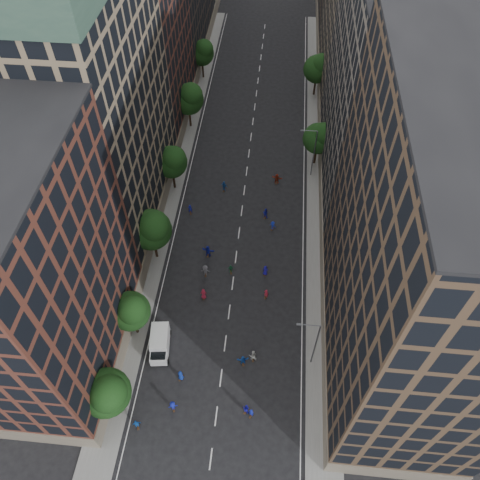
{
  "coord_description": "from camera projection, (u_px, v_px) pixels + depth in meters",
  "views": [
    {
      "loc": [
        4.33,
        -12.81,
        53.29
      ],
      "look_at": [
        0.43,
        28.55,
        2.0
      ],
      "focal_mm": 35.0,
      "sensor_mm": 36.0,
      "label": 1
    }
  ],
  "objects": [
    {
      "name": "skater_5",
      "position": [
        243.0,
        360.0,
        55.89
      ],
      "size": [
        1.55,
        0.78,
        1.59
      ],
      "primitive_type": "imported",
      "rotation": [
        0.0,
        0.0,
        3.36
      ],
      "color": "#1547AC",
      "rests_on": "ground"
    },
    {
      "name": "tree_left_0",
      "position": [
        107.0,
        393.0,
        48.13
      ],
      "size": [
        5.2,
        5.2,
        8.83
      ],
      "color": "black",
      "rests_on": "ground"
    },
    {
      "name": "skater_16",
      "position": [
        224.0,
        186.0,
        74.33
      ],
      "size": [
        1.16,
        0.86,
        1.83
      ],
      "primitive_type": "imported",
      "rotation": [
        0.0,
        0.0,
        2.71
      ],
      "color": "#154CAA",
      "rests_on": "ground"
    },
    {
      "name": "bldg_right_b",
      "position": [
        387.0,
        95.0,
        63.32
      ],
      "size": [
        14.0,
        28.0,
        33.0
      ],
      "primitive_type": "cube",
      "color": "#635B51",
      "rests_on": "ground"
    },
    {
      "name": "tree_left_4",
      "position": [
        189.0,
        98.0,
        80.6
      ],
      "size": [
        5.4,
        5.4,
        9.08
      ],
      "color": "black",
      "rests_on": "ground"
    },
    {
      "name": "skater_15",
      "position": [
        273.0,
        226.0,
        69.33
      ],
      "size": [
        1.12,
        0.92,
        1.51
      ],
      "primitive_type": "imported",
      "rotation": [
        0.0,
        0.0,
        2.71
      ],
      "color": "#1528AF",
      "rests_on": "ground"
    },
    {
      "name": "tree_left_5",
      "position": [
        202.0,
        52.0,
        90.96
      ],
      "size": [
        4.8,
        4.8,
        8.33
      ],
      "color": "black",
      "rests_on": "ground"
    },
    {
      "name": "skater_9",
      "position": [
        205.0,
        271.0,
        63.94
      ],
      "size": [
        1.25,
        0.73,
        1.91
      ],
      "primitive_type": "imported",
      "rotation": [
        0.0,
        0.0,
        3.15
      ],
      "color": "#48484E",
      "rests_on": "ground"
    },
    {
      "name": "bldg_right_a",
      "position": [
        423.0,
        259.0,
        43.98
      ],
      "size": [
        14.0,
        30.0,
        36.0
      ],
      "primitive_type": "cube",
      "color": "#4C3828",
      "rests_on": "ground"
    },
    {
      "name": "skater_8",
      "position": [
        253.0,
        356.0,
        56.1
      ],
      "size": [
        1.01,
        0.83,
        1.91
      ],
      "primitive_type": "imported",
      "rotation": [
        0.0,
        0.0,
        3.27
      ],
      "color": "#BBBBB7",
      "rests_on": "ground"
    },
    {
      "name": "tree_right_a",
      "position": [
        320.0,
        137.0,
        74.63
      ],
      "size": [
        5.0,
        5.0,
        8.39
      ],
      "color": "black",
      "rests_on": "ground"
    },
    {
      "name": "tree_right_b",
      "position": [
        318.0,
        68.0,
        86.91
      ],
      "size": [
        5.2,
        5.2,
        8.83
      ],
      "color": "black",
      "rests_on": "ground"
    },
    {
      "name": "skater_13",
      "position": [
        190.0,
        209.0,
        71.29
      ],
      "size": [
        0.69,
        0.53,
        1.69
      ],
      "primitive_type": "imported",
      "rotation": [
        0.0,
        0.0,
        3.37
      ],
      "color": "#121A99",
      "rests_on": "ground"
    },
    {
      "name": "bldg_left_b",
      "position": [
        93.0,
        116.0,
        59.54
      ],
      "size": [
        14.0,
        26.0,
        34.0
      ],
      "primitive_type": "cube",
      "color": "#857157",
      "rests_on": "ground"
    },
    {
      "name": "tree_left_1",
      "position": [
        131.0,
        311.0,
        54.72
      ],
      "size": [
        4.8,
        4.8,
        8.21
      ],
      "color": "black",
      "rests_on": "ground"
    },
    {
      "name": "skater_10",
      "position": [
        231.0,
        269.0,
        64.36
      ],
      "size": [
        0.97,
        0.58,
        1.55
      ],
      "primitive_type": "imported",
      "rotation": [
        0.0,
        0.0,
        3.37
      ],
      "color": "#1D633A",
      "rests_on": "ground"
    },
    {
      "name": "skater_2",
      "position": [
        246.0,
        409.0,
        52.27
      ],
      "size": [
        0.94,
        0.86,
        1.58
      ],
      "primitive_type": "imported",
      "rotation": [
        0.0,
        0.0,
        2.73
      ],
      "color": "#1916B9",
      "rests_on": "ground"
    },
    {
      "name": "bldg_left_c",
      "position": [
        139.0,
        46.0,
        76.28
      ],
      "size": [
        14.0,
        20.0,
        28.0
      ],
      "primitive_type": "cube",
      "color": "#562B21",
      "rests_on": "ground"
    },
    {
      "name": "skater_14",
      "position": [
        265.0,
        213.0,
        70.73
      ],
      "size": [
        1.05,
        0.94,
        1.77
      ],
      "primitive_type": "imported",
      "rotation": [
        0.0,
        0.0,
        2.77
      ],
      "color": "#13199B",
      "rests_on": "ground"
    },
    {
      "name": "bldg_left_a",
      "position": [
        27.0,
        280.0,
        46.06
      ],
      "size": [
        14.0,
        22.0,
        30.0
      ],
      "primitive_type": "cube",
      "color": "#562B21",
      "rests_on": "ground"
    },
    {
      "name": "cargo_van",
      "position": [
        160.0,
        343.0,
        56.7
      ],
      "size": [
        2.77,
        4.99,
        2.54
      ],
      "rotation": [
        0.0,
        0.0,
        0.12
      ],
      "color": "silver",
      "rests_on": "ground"
    },
    {
      "name": "sidewalk_left",
      "position": [
        178.0,
        156.0,
        80.11
      ],
      "size": [
        4.0,
        105.0,
        0.15
      ],
      "primitive_type": "cube",
      "color": "slate",
      "rests_on": "ground"
    },
    {
      "name": "ground",
      "position": [
        244.0,
        192.0,
        74.76
      ],
      "size": [
        240.0,
        240.0,
        0.0
      ],
      "primitive_type": "plane",
      "color": "black",
      "rests_on": "ground"
    },
    {
      "name": "sidewalk_right",
      "position": [
        319.0,
        165.0,
        78.69
      ],
      "size": [
        4.0,
        105.0,
        0.15
      ],
      "primitive_type": "cube",
      "color": "slate",
      "rests_on": "ground"
    },
    {
      "name": "skater_11",
      "position": [
        208.0,
        251.0,
        66.04
      ],
      "size": [
        1.87,
        0.9,
        1.94
      ],
      "primitive_type": "imported",
      "rotation": [
        0.0,
        0.0,
        2.95
      ],
      "color": "#121B96",
      "rests_on": "ground"
    },
    {
      "name": "tree_left_2",
      "position": [
        152.0,
        229.0,
        61.6
      ],
      "size": [
        5.6,
        5.6,
        9.45
      ],
      "color": "black",
      "rests_on": "ground"
    },
    {
      "name": "streetlamp_far",
      "position": [
        313.0,
        151.0,
        73.26
      ],
      "size": [
        2.64,
        0.22,
        9.06
      ],
      "color": "#595B60",
      "rests_on": "ground"
    },
    {
      "name": "skater_4",
      "position": [
        137.0,
        424.0,
        51.19
      ],
      "size": [
        1.02,
        0.69,
        1.61
      ],
      "primitive_type": "imported",
      "rotation": [
        0.0,
        0.0,
        3.48
      ],
      "color": "#1652B3",
      "rests_on": "ground"
    },
    {
      "name": "streetlamp_near",
      "position": [
        314.0,
        342.0,
        52.59
      ],
      "size": [
        2.64,
        0.22,
        9.06
      ],
      "color": "#595B60",
      "rests_on": "ground"
    },
    {
      "name": "skater_1",
      "position": [
        251.0,
        413.0,
        51.99
      ],
      "size": [
        0.66,
        0.54,
        1.56
      ],
      "primitive_type": "imported",
      "rotation": [
        0.0,
        0.0,
        2.82
      ],
      "color": "#1624B5",
      "rests_on": "ground"
    },
    {
      "name": "skater_3",
      "position": [
        173.0,
        406.0,
        52.41
      ],
      "size": [
        1.19,
        0.89,
        1.64
      ],
      "primitive_type": "imported",
      "rotation": [
        0.0,
        0.0,
        3.44
      ],
      "color": "#141EA3",
      "rests_on": "ground"
    },
    {
      "name": "skater_6",
      "position": [
        204.0,
        294.0,
        61.65
      ],
      "size": [
        0.91,
        0.62,
        1.82
      ],
      "primitive_type": "imported",
      "rotation": [
        0.0,
        0.0,
        3.19
      ],
      "color": "maroon",
      "rests_on": "ground"
    },
    {
      "name": "skater_7",
      "position": [
        266.0,
        294.0,
        61.8
      ],
      "size": [
        0.68,
        0.55,
        1.6
      ],
      "primitive_type": "imported",
      "rotation": [
        0.0,
        0.0,
        2.8
      ],
      "color": "#AA1C30",
      "rests_on": "ground"
    },
    {
      "name": "skater_0",
      "position": [
        181.0,
        375.0,
        54.64
      ],
      "size": [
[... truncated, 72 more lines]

